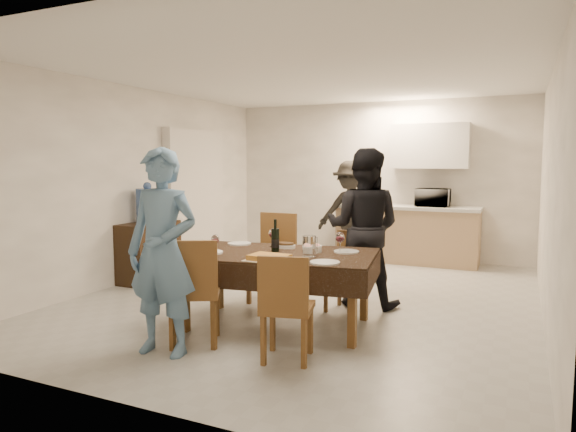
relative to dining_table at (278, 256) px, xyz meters
The scene contains 33 objects.
floor 1.30m from the dining_table, 96.46° to the left, with size 5.00×6.00×0.02m, color #AAAAA5.
ceiling 2.20m from the dining_table, 96.46° to the left, with size 5.00×6.00×0.02m, color white.
wall_back 4.14m from the dining_table, 91.73° to the left, with size 5.00×0.02×2.60m, color white.
wall_front 2.01m from the dining_table, 93.70° to the right, with size 5.00×0.02×2.60m, color white.
wall_left 2.91m from the dining_table, 157.45° to the left, with size 0.02×6.00×2.60m, color white.
wall_right 2.68m from the dining_table, 24.63° to the left, with size 0.02×6.00×2.60m, color white.
stub_partition 3.44m from the dining_table, 138.01° to the left, with size 0.15×1.40×2.10m, color silver.
kitchen_base_cabinet 3.81m from the dining_table, 82.79° to the left, with size 2.20×0.60×0.86m, color tan.
kitchen_worktop 3.80m from the dining_table, 82.79° to the left, with size 2.24×0.64×0.05m, color #B9BAB5.
upper_cabinet 4.15m from the dining_table, 78.76° to the left, with size 1.20×0.34×0.70m, color silver.
dining_table is the anchor object (origin of this frame).
chair_near_left 0.96m from the dining_table, 118.18° to the right, with size 0.59×0.61×0.51m.
chair_near_right 0.96m from the dining_table, 61.64° to the right, with size 0.48×0.49×0.48m.
chair_far_left 0.80m from the dining_table, 124.51° to the left, with size 0.46×0.46×0.55m.
chair_far_right 0.82m from the dining_table, 56.08° to the left, with size 0.44×0.44×0.46m.
console 2.62m from the dining_table, 157.50° to the left, with size 0.43×0.86×0.79m, color black.
water_jug 2.62m from the dining_table, 157.50° to the left, with size 0.30×0.30×0.45m, color #4366AA.
wine_bottle 0.21m from the dining_table, 135.00° to the left, with size 0.08×0.08×0.32m, color black, non-canonical shape.
water_pitcher 0.38m from the dining_table, ahead, with size 0.13×0.13×0.19m, color white.
savoury_tart 0.40m from the dining_table, 75.26° to the right, with size 0.40×0.30×0.05m, color gold.
salad_bowl 0.36m from the dining_table, 30.96° to the left, with size 0.17×0.17×0.07m, color white.
mushroom_dish 0.29m from the dining_table, 100.12° to the left, with size 0.20×0.20×0.03m, color white.
wine_glass_a 0.62m from the dining_table, 155.56° to the right, with size 0.08×0.08×0.18m, color white, non-canonical shape.
wine_glass_b 0.62m from the dining_table, 24.44° to the left, with size 0.09×0.09×0.21m, color white, non-canonical shape.
wine_glass_c 0.38m from the dining_table, 123.69° to the left, with size 0.09×0.09×0.19m, color white, non-canonical shape.
plate_near_left 0.67m from the dining_table, 153.43° to the right, with size 0.28×0.28×0.02m, color white.
plate_near_right 0.67m from the dining_table, 26.57° to the right, with size 0.26×0.26×0.02m, color white.
plate_far_left 0.67m from the dining_table, 153.43° to the left, with size 0.25×0.25×0.01m, color white.
plate_far_right 0.67m from the dining_table, 26.57° to the left, with size 0.24×0.24×0.01m, color white.
microwave 3.88m from the dining_table, 77.02° to the left, with size 0.50×0.34×0.28m, color silver.
person_near 1.20m from the dining_table, 117.65° to the right, with size 0.63×0.41×1.72m, color #587FA6.
person_far 1.20m from the dining_table, 62.35° to the left, with size 0.85×0.66×1.75m, color black.
person_kitchen 3.34m from the dining_table, 95.56° to the left, with size 1.05×0.60×1.62m, color black.
Camera 1 is at (2.26, -5.51, 1.60)m, focal length 32.00 mm.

